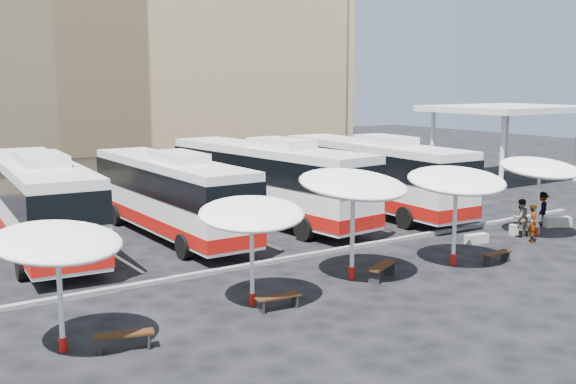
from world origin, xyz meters
TOP-DOWN VIEW (x-y plane):
  - ground at (0.00, 0.00)m, footprint 120.00×120.00m
  - sandstone_building at (0.00, 31.87)m, footprint 42.00×18.25m
  - service_canopy at (24.00, 10.00)m, footprint 10.00×8.00m
  - curb_divider at (0.00, 0.50)m, footprint 34.00×0.25m
  - bay_lines at (0.00, 8.00)m, footprint 24.15×12.00m
  - bus_0 at (-8.16, 7.68)m, footprint 3.77×13.05m
  - bus_1 at (-2.67, 6.99)m, footprint 2.86×12.18m
  - bus_2 at (2.66, 7.28)m, footprint 4.05×13.36m
  - bus_3 at (8.61, 6.34)m, footprint 3.45×13.06m
  - sunshade_0 at (-10.46, -3.66)m, footprint 4.03×4.06m
  - sunshade_1 at (-4.54, -3.25)m, footprint 4.32×4.34m
  - sunshade_2 at (-0.21, -2.80)m, footprint 3.96×4.01m
  - sunshade_3 at (4.14, -3.52)m, footprint 4.74×4.77m
  - sunshade_4 at (10.89, -2.25)m, footprint 4.17×4.21m
  - wood_bench_0 at (-9.12, -4.46)m, footprint 1.58×0.82m
  - wood_bench_1 at (-4.10, -4.05)m, footprint 1.46×0.52m
  - wood_bench_2 at (0.68, -3.39)m, footprint 1.69×1.09m
  - wood_bench_3 at (5.68, -4.30)m, footprint 1.45×0.49m
  - conc_bench_0 at (7.58, -1.70)m, footprint 1.12×0.51m
  - conc_bench_1 at (10.67, -1.79)m, footprint 1.37×0.82m
  - conc_bench_2 at (13.42, -1.61)m, footprint 1.33×0.92m
  - passenger_0 at (9.77, -2.90)m, footprint 0.71×0.71m
  - passenger_1 at (10.23, -1.90)m, footprint 0.94×0.80m
  - passenger_3 at (13.08, -0.94)m, footprint 1.22×1.02m

SIDE VIEW (x-z plane):
  - ground at x=0.00m, z-range 0.00..0.00m
  - bay_lines at x=0.00m, z-range 0.00..0.01m
  - curb_divider at x=0.00m, z-range 0.00..0.15m
  - conc_bench_0 at x=7.58m, z-range 0.00..0.40m
  - conc_bench_2 at x=13.42m, z-range 0.00..0.48m
  - conc_bench_1 at x=10.67m, z-range 0.00..0.49m
  - wood_bench_1 at x=-4.10m, z-range 0.12..0.55m
  - wood_bench_3 at x=5.68m, z-range 0.12..0.55m
  - wood_bench_0 at x=-9.12m, z-range 0.12..0.59m
  - wood_bench_2 at x=0.68m, z-range 0.14..0.64m
  - passenger_3 at x=13.08m, z-range 0.00..1.64m
  - passenger_0 at x=9.77m, z-range 0.00..1.65m
  - passenger_1 at x=10.23m, z-range 0.00..1.71m
  - bus_1 at x=-2.67m, z-range 0.04..3.91m
  - bus_0 at x=-8.16m, z-range 0.04..4.13m
  - bus_3 at x=8.61m, z-range 0.04..4.16m
  - bus_2 at x=2.66m, z-range 0.05..4.22m
  - sunshade_0 at x=-10.46m, z-range 1.19..4.58m
  - sunshade_1 at x=-4.54m, z-range 1.19..4.59m
  - sunshade_4 at x=10.89m, z-range 1.26..4.88m
  - sunshade_3 at x=4.14m, z-range 1.32..5.11m
  - sunshade_2 at x=-0.21m, z-range 1.38..5.33m
  - service_canopy at x=24.00m, z-range 2.27..7.47m
  - sandstone_building at x=0.00m, z-range -2.17..27.43m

